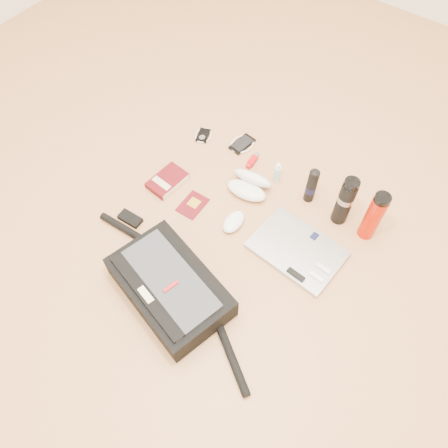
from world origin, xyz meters
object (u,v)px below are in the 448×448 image
at_px(thermos_black, 345,201).
at_px(book, 168,181).
at_px(laptop, 297,250).
at_px(thermos_red, 374,216).
at_px(messenger_bag, 169,287).

bearing_deg(thermos_black, book, -157.92).
distance_m(laptop, book, 0.65).
bearing_deg(thermos_red, book, -160.87).
bearing_deg(messenger_bag, laptop, 70.81).
distance_m(messenger_bag, book, 0.54).
xyz_separation_m(thermos_black, thermos_red, (0.13, 0.00, -0.00)).
relative_size(messenger_bag, thermos_black, 3.63).
bearing_deg(laptop, thermos_black, 80.35).
relative_size(laptop, thermos_black, 1.47).
xyz_separation_m(messenger_bag, thermos_red, (0.48, 0.69, 0.07)).
height_order(thermos_black, thermos_red, thermos_red).
bearing_deg(thermos_red, laptop, -126.71).
bearing_deg(book, thermos_red, 23.47).
distance_m(messenger_bag, thermos_red, 0.84).
bearing_deg(laptop, thermos_red, 56.96).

